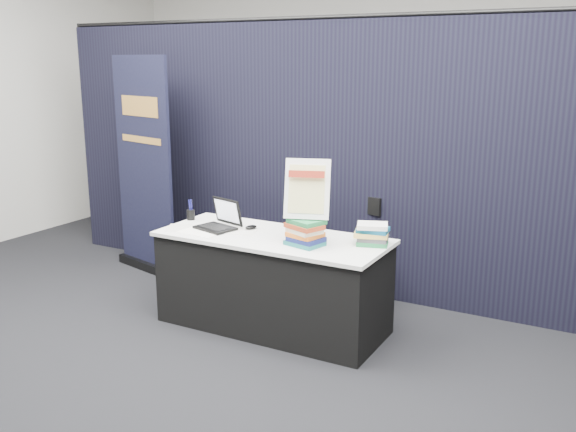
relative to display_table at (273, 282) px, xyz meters
The scene contains 15 objects.
floor 0.67m from the display_table, 90.00° to the right, with size 8.00×8.00×0.00m, color black.
wall_back 3.71m from the display_table, 90.00° to the left, with size 8.00×0.02×3.50m, color beige.
drape_partition 1.33m from the display_table, 90.00° to the left, with size 6.00×0.08×2.40m, color black.
display_table is the anchor object (origin of this frame).
laptop 0.65m from the display_table, behind, with size 0.36×0.32×0.24m.
mouse 0.47m from the display_table, 161.09° to the left, with size 0.07×0.11×0.03m, color black.
brochure_left 0.82m from the display_table, 169.80° to the right, with size 0.32×0.23×0.00m, color silver.
brochure_mid 0.68m from the display_table, 162.42° to the right, with size 0.33×0.24×0.00m, color white.
brochure_right 0.50m from the display_table, behind, with size 0.33×0.23×0.00m, color silver.
pen_cup 0.96m from the display_table, behind, with size 0.07×0.07×0.09m, color black.
book_stack_tall 0.59m from the display_table, 17.93° to the right, with size 0.29×0.25×0.20m.
book_stack_short 0.90m from the display_table, 10.79° to the left, with size 0.26×0.22×0.16m.
info_sign 0.86m from the display_table, 13.14° to the right, with size 0.35×0.22×0.45m.
pullup_banner 1.99m from the display_table, 161.36° to the left, with size 0.89×0.32×2.11m.
stacking_chair 0.95m from the display_table, 70.67° to the left, with size 0.50×0.51×0.91m.
Camera 1 is at (2.41, -3.55, 2.08)m, focal length 40.00 mm.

